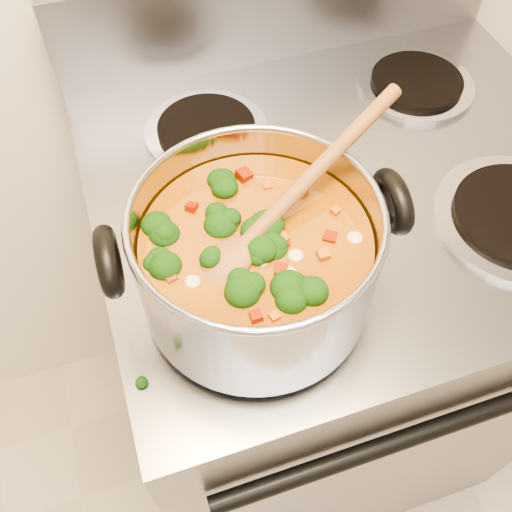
# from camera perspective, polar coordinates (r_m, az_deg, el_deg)

# --- Properties ---
(electric_range) EXTENTS (0.73, 0.66, 1.08)m
(electric_range) POSITION_cam_1_polar(r_m,az_deg,el_deg) (1.18, 6.59, -7.12)
(electric_range) COLOR gray
(electric_range) RESTS_ON ground
(stockpot) EXTENTS (0.32, 0.26, 0.16)m
(stockpot) POSITION_cam_1_polar(r_m,az_deg,el_deg) (0.61, -0.07, -0.25)
(stockpot) COLOR #A9A9B1
(stockpot) RESTS_ON electric_range
(wooden_spoon) EXTENTS (0.28, 0.17, 0.09)m
(wooden_spoon) POSITION_cam_1_polar(r_m,az_deg,el_deg) (0.58, 1.54, 3.89)
(wooden_spoon) COLOR brown
(wooden_spoon) RESTS_ON stockpot
(cooktop_crumbs) EXTENTS (0.22, 0.10, 0.01)m
(cooktop_crumbs) POSITION_cam_1_polar(r_m,az_deg,el_deg) (0.77, -7.40, 5.49)
(cooktop_crumbs) COLOR black
(cooktop_crumbs) RESTS_ON electric_range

